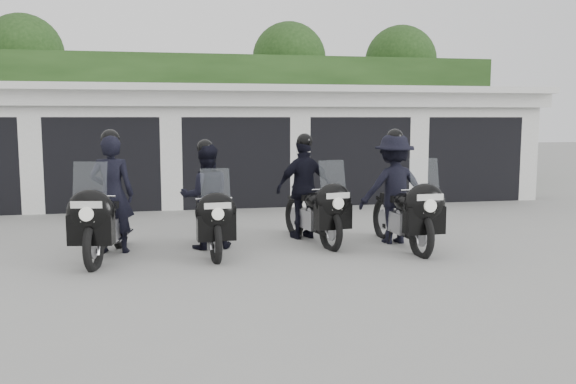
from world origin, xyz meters
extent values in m
plane|color=gray|center=(0.00, 0.00, 0.00)|extent=(80.00, 80.00, 0.00)
cube|color=white|center=(0.00, 8.50, 1.40)|extent=(16.00, 6.00, 2.80)
cube|color=white|center=(0.00, 8.30, 2.88)|extent=(16.40, 6.80, 0.16)
cube|color=white|center=(0.00, 5.25, 2.65)|extent=(16.40, 0.12, 0.40)
cube|color=black|center=(0.00, 5.48, 0.12)|extent=(16.00, 0.06, 0.24)
cube|color=white|center=(-4.65, 5.65, 1.40)|extent=(0.50, 0.50, 2.80)
cube|color=black|center=(-3.10, 6.70, 1.10)|extent=(2.60, 2.60, 2.20)
cube|color=white|center=(-3.10, 5.65, 2.50)|extent=(2.60, 0.50, 0.60)
cube|color=white|center=(-1.55, 5.65, 1.40)|extent=(0.50, 0.50, 2.80)
cube|color=black|center=(0.00, 6.70, 1.10)|extent=(2.60, 2.60, 2.20)
cube|color=white|center=(0.00, 5.65, 2.50)|extent=(2.60, 0.50, 0.60)
cube|color=white|center=(1.55, 5.65, 1.40)|extent=(0.50, 0.50, 2.80)
cube|color=black|center=(3.10, 6.70, 1.10)|extent=(2.60, 2.60, 2.20)
cube|color=white|center=(3.10, 5.65, 2.50)|extent=(2.60, 0.50, 0.60)
cube|color=white|center=(4.65, 5.65, 1.40)|extent=(0.50, 0.50, 2.80)
cube|color=black|center=(6.20, 6.70, 1.10)|extent=(2.60, 2.60, 2.20)
cube|color=white|center=(6.20, 5.65, 2.50)|extent=(2.60, 0.50, 0.60)
cube|color=white|center=(7.75, 5.65, 1.40)|extent=(0.50, 0.50, 2.80)
cube|color=#1B3613|center=(0.00, 12.50, 2.15)|extent=(20.00, 2.00, 4.30)
sphere|color=#1B3613|center=(-6.50, 14.00, 4.40)|extent=(2.80, 2.80, 2.80)
cylinder|color=black|center=(-6.50, 14.00, 1.65)|extent=(0.24, 0.24, 3.30)
sphere|color=#1B3613|center=(3.00, 14.00, 4.40)|extent=(2.80, 2.80, 2.80)
cylinder|color=black|center=(3.00, 14.00, 1.65)|extent=(0.24, 0.24, 3.30)
sphere|color=#1B3613|center=(7.50, 14.00, 4.40)|extent=(2.80, 2.80, 2.80)
cylinder|color=black|center=(7.50, 14.00, 1.65)|extent=(0.24, 0.24, 3.30)
torus|color=black|center=(-2.73, -0.09, 0.34)|extent=(0.25, 0.81, 0.80)
torus|color=black|center=(-2.46, 1.46, 0.34)|extent=(0.25, 0.81, 0.80)
cube|color=#ACABB1|center=(-2.59, 0.71, 0.41)|extent=(0.38, 0.64, 0.35)
cube|color=black|center=(-2.59, 0.69, 0.24)|extent=(0.33, 1.41, 0.07)
ellipsoid|color=black|center=(-2.62, 0.53, 0.79)|extent=(0.45, 0.68, 0.31)
cube|color=black|center=(-2.54, 0.99, 0.81)|extent=(0.38, 0.64, 0.11)
ellipsoid|color=black|center=(-2.74, -0.17, 0.85)|extent=(0.74, 0.47, 0.65)
cube|color=black|center=(-2.74, -0.17, 0.60)|extent=(0.66, 0.34, 0.44)
cube|color=#B2BFC6|center=(-2.74, -0.14, 1.29)|extent=(0.49, 0.21, 0.56)
cylinder|color=silver|center=(-2.70, 0.04, 1.05)|extent=(0.61, 0.13, 0.03)
cube|color=silver|center=(-2.77, -0.36, 0.98)|extent=(0.43, 0.09, 0.10)
cube|color=silver|center=(-2.77, -0.32, 0.79)|extent=(0.20, 0.05, 0.11)
imported|color=black|center=(-2.54, 1.01, 0.96)|extent=(0.77, 0.57, 1.92)
sphere|color=black|center=(-2.54, 1.01, 1.86)|extent=(0.29, 0.29, 0.29)
torus|color=black|center=(-0.96, 0.02, 0.31)|extent=(0.16, 0.73, 0.73)
torus|color=black|center=(-1.06, 1.45, 0.31)|extent=(0.16, 0.73, 0.73)
cube|color=#ACABB1|center=(-1.01, 0.75, 0.38)|extent=(0.30, 0.57, 0.32)
cube|color=black|center=(-1.01, 0.73, 0.22)|extent=(0.18, 1.30, 0.06)
ellipsoid|color=black|center=(-1.00, 0.58, 0.72)|extent=(0.37, 0.60, 0.29)
cube|color=black|center=(-1.03, 1.01, 0.74)|extent=(0.30, 0.57, 0.10)
ellipsoid|color=black|center=(-0.95, -0.06, 0.78)|extent=(0.65, 0.38, 0.60)
cube|color=black|center=(-0.95, -0.06, 0.55)|extent=(0.59, 0.26, 0.40)
cube|color=#B2BFC6|center=(-0.95, -0.03, 1.18)|extent=(0.45, 0.15, 0.51)
cylinder|color=silver|center=(-0.97, 0.14, 0.96)|extent=(0.56, 0.07, 0.03)
cube|color=silver|center=(-0.94, -0.23, 0.90)|extent=(0.40, 0.04, 0.09)
cube|color=silver|center=(-0.94, -0.20, 0.72)|extent=(0.18, 0.03, 0.10)
imported|color=black|center=(-1.03, 1.03, 0.88)|extent=(0.90, 0.73, 1.75)
sphere|color=black|center=(-1.03, 1.03, 1.70)|extent=(0.27, 0.27, 0.27)
torus|color=black|center=(0.99, 0.51, 0.32)|extent=(0.26, 0.77, 0.76)
torus|color=black|center=(0.69, 1.98, 0.32)|extent=(0.26, 0.77, 0.76)
cube|color=#ACABB1|center=(0.83, 1.27, 0.40)|extent=(0.38, 0.61, 0.33)
cube|color=black|center=(0.84, 1.25, 0.23)|extent=(0.35, 1.34, 0.06)
ellipsoid|color=black|center=(0.87, 1.10, 0.75)|extent=(0.45, 0.65, 0.30)
cube|color=black|center=(0.78, 1.53, 0.77)|extent=(0.38, 0.61, 0.10)
ellipsoid|color=black|center=(1.00, 0.43, 0.81)|extent=(0.71, 0.47, 0.62)
cube|color=black|center=(1.00, 0.43, 0.57)|extent=(0.64, 0.34, 0.42)
cube|color=#B2BFC6|center=(1.00, 0.46, 1.23)|extent=(0.47, 0.21, 0.53)
cylinder|color=silver|center=(0.96, 0.64, 1.00)|extent=(0.58, 0.14, 0.03)
cube|color=silver|center=(1.04, 0.26, 0.94)|extent=(0.41, 0.10, 0.09)
cube|color=silver|center=(1.03, 0.29, 0.75)|extent=(0.19, 0.05, 0.10)
imported|color=black|center=(0.78, 1.55, 0.91)|extent=(1.17, 0.81, 1.83)
sphere|color=black|center=(0.78, 1.55, 1.77)|extent=(0.28, 0.28, 0.28)
torus|color=black|center=(2.26, -0.25, 0.34)|extent=(0.15, 0.80, 0.79)
torus|color=black|center=(2.20, 1.32, 0.34)|extent=(0.15, 0.80, 0.79)
cube|color=#ACABB1|center=(2.23, 0.55, 0.41)|extent=(0.31, 0.61, 0.35)
cube|color=black|center=(2.23, 0.53, 0.24)|extent=(0.14, 1.42, 0.07)
ellipsoid|color=black|center=(2.24, 0.37, 0.78)|extent=(0.38, 0.64, 0.31)
cube|color=black|center=(2.22, 0.84, 0.81)|extent=(0.31, 0.61, 0.11)
ellipsoid|color=black|center=(2.27, -0.34, 0.85)|extent=(0.70, 0.39, 0.65)
cube|color=black|center=(2.27, -0.34, 0.60)|extent=(0.64, 0.26, 0.44)
cube|color=#B2BFC6|center=(2.27, -0.30, 1.28)|extent=(0.48, 0.15, 0.56)
cylinder|color=silver|center=(2.26, -0.12, 1.04)|extent=(0.61, 0.06, 0.03)
cube|color=silver|center=(2.27, -0.52, 0.98)|extent=(0.44, 0.03, 0.10)
cube|color=silver|center=(2.27, -0.49, 0.78)|extent=(0.20, 0.02, 0.11)
imported|color=black|center=(2.22, 0.86, 0.95)|extent=(1.26, 0.69, 1.91)
sphere|color=black|center=(2.22, 0.86, 1.85)|extent=(0.29, 0.29, 0.29)
camera|label=1|loc=(-1.66, -9.12, 2.19)|focal=38.00mm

